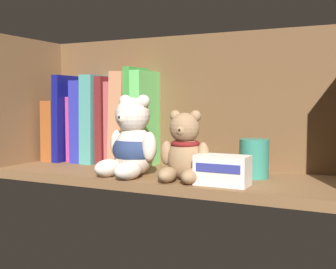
{
  "coord_description": "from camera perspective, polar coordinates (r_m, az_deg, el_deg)",
  "views": [
    {
      "loc": [
        40.15,
        -83.42,
        17.53
      ],
      "look_at": [
        -0.65,
        0.0,
        10.38
      ],
      "focal_mm": 46.62,
      "sensor_mm": 36.0,
      "label": 1
    }
  ],
  "objects": [
    {
      "name": "book_1",
      "position": [
        1.18,
        -12.34,
        2.1
      ],
      "size": [
        2.42,
        14.51,
        22.05
      ],
      "primitive_type": "cube",
      "rotation": [
        0.0,
        0.02,
        0.0
      ],
      "color": "navy",
      "rests_on": "shelf_board"
    },
    {
      "name": "book_6",
      "position": [
        1.1,
        -6.49,
        1.52
      ],
      "size": [
        2.16,
        10.18,
        20.14
      ],
      "primitive_type": "cube",
      "color": "#A74848",
      "rests_on": "shelf_board"
    },
    {
      "name": "teddy_bear_larger",
      "position": [
        0.91,
        -4.69,
        -1.24
      ],
      "size": [
        12.72,
        13.48,
        16.82
      ],
      "color": "beige",
      "rests_on": "shelf_board"
    },
    {
      "name": "book_0",
      "position": [
        1.2,
        -13.46,
        0.58
      ],
      "size": [
        3.7,
        14.22,
        15.61
      ],
      "primitive_type": "cube",
      "rotation": [
        0.0,
        0.01,
        0.0
      ],
      "color": "brown",
      "rests_on": "shelf_board"
    },
    {
      "name": "book_2",
      "position": [
        1.17,
        -11.46,
        0.75
      ],
      "size": [
        1.82,
        9.45,
        16.55
      ],
      "primitive_type": "cube",
      "color": "#BA3373",
      "rests_on": "shelf_board"
    },
    {
      "name": "teddy_bear_smaller",
      "position": [
        0.85,
        2.13,
        -2.12
      ],
      "size": [
        10.11,
        10.35,
        13.75
      ],
      "color": "#93704C",
      "rests_on": "shelf_board"
    },
    {
      "name": "book_4",
      "position": [
        1.13,
        -8.85,
        2.01
      ],
      "size": [
        3.79,
        13.2,
        21.93
      ],
      "primitive_type": "cube",
      "rotation": [
        0.0,
        0.01,
        0.0
      ],
      "color": "teal",
      "rests_on": "shelf_board"
    },
    {
      "name": "book_3",
      "position": [
        1.15,
        -10.35,
        1.71
      ],
      "size": [
        3.18,
        12.15,
        20.56
      ],
      "primitive_type": "cube",
      "color": "#272B9C",
      "rests_on": "shelf_board"
    },
    {
      "name": "book_7",
      "position": [
        1.08,
        -5.08,
        2.09
      ],
      "size": [
        4.27,
        13.74,
        22.54
      ],
      "primitive_type": "cube",
      "rotation": [
        0.0,
        0.04,
        0.0
      ],
      "color": "#C27C54",
      "rests_on": "shelf_board"
    },
    {
      "name": "shelf_back_panel",
      "position": [
        1.04,
        3.41,
        3.85
      ],
      "size": [
        80.99,
        1.2,
        33.09
      ],
      "primitive_type": "cube",
      "color": "brown",
      "rests_on": "ground"
    },
    {
      "name": "book_9",
      "position": [
        1.05,
        -2.5,
        2.08
      ],
      "size": [
        2.61,
        13.95,
        22.54
      ],
      "primitive_type": "cube",
      "color": "#62C860",
      "rests_on": "shelf_board"
    },
    {
      "name": "shelf_board",
      "position": [
        0.94,
        0.36,
        -5.72
      ],
      "size": [
        78.59,
        24.32,
        2.0
      ],
      "primitive_type": "cube",
      "color": "brown",
      "rests_on": "ground"
    },
    {
      "name": "book_8",
      "position": [
        1.06,
        -3.71,
        2.34
      ],
      "size": [
        1.81,
        12.64,
        23.45
      ],
      "primitive_type": "cube",
      "color": "#3A8B38",
      "rests_on": "shelf_board"
    },
    {
      "name": "small_product_box",
      "position": [
        0.81,
        7.12,
        -4.64
      ],
      "size": [
        9.88,
        5.26,
        5.57
      ],
      "color": "silver",
      "rests_on": "shelf_board"
    },
    {
      "name": "book_5",
      "position": [
        1.11,
        -7.55,
        1.89
      ],
      "size": [
        1.98,
        11.14,
        21.48
      ],
      "primitive_type": "cube",
      "color": "maroon",
      "rests_on": "shelf_board"
    },
    {
      "name": "pillar_candle",
      "position": [
        0.9,
        11.18,
        -3.08
      ],
      "size": [
        5.96,
        5.96,
        7.85
      ],
      "primitive_type": "cylinder",
      "color": "#2D7A66",
      "rests_on": "shelf_board"
    },
    {
      "name": "shelf_side_panel_left",
      "position": [
        1.16,
        -17.87,
        3.7
      ],
      "size": [
        1.6,
        26.72,
        33.09
      ],
      "primitive_type": "cube",
      "color": "brown",
      "rests_on": "ground"
    }
  ]
}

